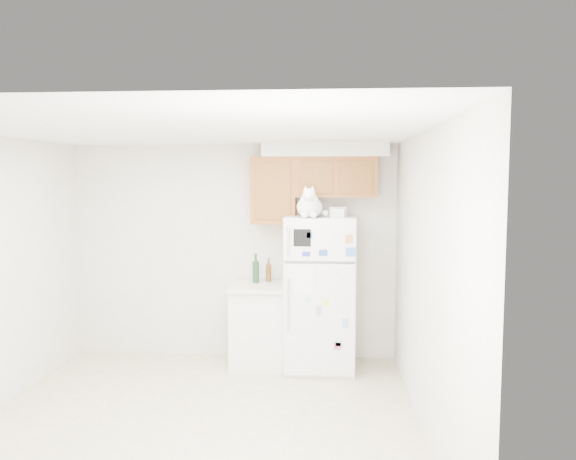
# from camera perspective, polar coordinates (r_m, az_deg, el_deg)

# --- Properties ---
(ground_plane) EXTENTS (3.80, 4.00, 0.01)m
(ground_plane) POSITION_cam_1_polar(r_m,az_deg,el_deg) (5.11, -9.45, -19.28)
(ground_plane) COLOR beige
(room_shell) EXTENTS (3.84, 4.04, 2.52)m
(room_shell) POSITION_cam_1_polar(r_m,az_deg,el_deg) (4.88, -7.67, 0.08)
(room_shell) COLOR silver
(room_shell) RESTS_ON ground_plane
(refrigerator) EXTENTS (0.76, 0.78, 1.70)m
(refrigerator) POSITION_cam_1_polar(r_m,az_deg,el_deg) (6.24, 3.26, -6.38)
(refrigerator) COLOR silver
(refrigerator) RESTS_ON ground_plane
(base_counter) EXTENTS (0.64, 0.64, 0.92)m
(base_counter) POSITION_cam_1_polar(r_m,az_deg,el_deg) (6.45, -2.97, -9.54)
(base_counter) COLOR white
(base_counter) RESTS_ON ground_plane
(cat) EXTENTS (0.33, 0.48, 0.34)m
(cat) POSITION_cam_1_polar(r_m,az_deg,el_deg) (5.87, 2.22, 2.50)
(cat) COLOR white
(cat) RESTS_ON refrigerator
(storage_box_back) EXTENTS (0.19, 0.14, 0.10)m
(storage_box_back) POSITION_cam_1_polar(r_m,az_deg,el_deg) (6.15, 5.11, 1.89)
(storage_box_back) COLOR white
(storage_box_back) RESTS_ON refrigerator
(storage_box_front) EXTENTS (0.18, 0.15, 0.09)m
(storage_box_front) POSITION_cam_1_polar(r_m,az_deg,el_deg) (6.00, 5.16, 1.76)
(storage_box_front) COLOR white
(storage_box_front) RESTS_ON refrigerator
(bottle_green) EXTENTS (0.08, 0.08, 0.34)m
(bottle_green) POSITION_cam_1_polar(r_m,az_deg,el_deg) (6.43, -3.30, -3.89)
(bottle_green) COLOR #19381E
(bottle_green) RESTS_ON base_counter
(bottle_amber) EXTENTS (0.06, 0.06, 0.27)m
(bottle_amber) POSITION_cam_1_polar(r_m,az_deg,el_deg) (6.50, -1.98, -4.08)
(bottle_amber) COLOR #593814
(bottle_amber) RESTS_ON base_counter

